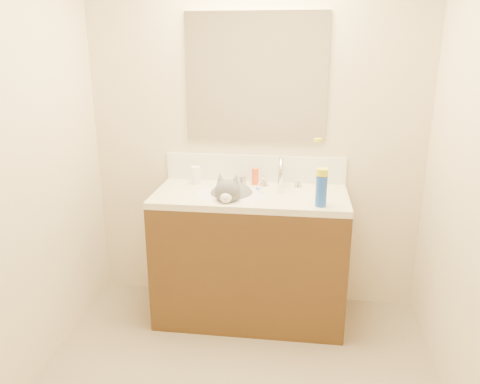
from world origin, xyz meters
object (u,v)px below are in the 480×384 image
(vanity_cabinet, at_px, (250,259))
(silver_jar, at_px, (242,180))
(pill_bottle, at_px, (196,175))
(spray_can, at_px, (321,191))
(cat, at_px, (231,198))
(faucet, at_px, (281,175))
(basin, at_px, (231,204))
(amber_bottle, at_px, (255,176))

(vanity_cabinet, height_order, silver_jar, silver_jar)
(vanity_cabinet, bearing_deg, pill_bottle, 157.78)
(silver_jar, height_order, spray_can, spray_can)
(vanity_cabinet, relative_size, cat, 2.91)
(faucet, bearing_deg, cat, -150.43)
(vanity_cabinet, height_order, faucet, faucet)
(basin, relative_size, silver_jar, 7.77)
(basin, distance_m, amber_bottle, 0.29)
(amber_bottle, relative_size, spray_can, 0.62)
(basin, distance_m, faucet, 0.38)
(vanity_cabinet, distance_m, basin, 0.40)
(vanity_cabinet, distance_m, amber_bottle, 0.54)
(pill_bottle, height_order, silver_jar, pill_bottle)
(vanity_cabinet, bearing_deg, silver_jar, 113.06)
(faucet, xyz_separation_m, silver_jar, (-0.26, 0.04, -0.06))
(vanity_cabinet, xyz_separation_m, cat, (-0.12, -0.03, 0.42))
(vanity_cabinet, relative_size, faucet, 4.29)
(vanity_cabinet, height_order, basin, basin)
(basin, bearing_deg, faucet, 29.12)
(spray_can, bearing_deg, vanity_cabinet, 155.73)
(faucet, bearing_deg, amber_bottle, 161.93)
(pill_bottle, height_order, amber_bottle, pill_bottle)
(pill_bottle, relative_size, amber_bottle, 1.07)
(amber_bottle, bearing_deg, basin, -119.92)
(cat, relative_size, silver_jar, 7.12)
(cat, bearing_deg, basin, 140.92)
(pill_bottle, xyz_separation_m, amber_bottle, (0.39, 0.04, -0.00))
(vanity_cabinet, xyz_separation_m, silver_jar, (-0.08, 0.18, 0.48))
(faucet, bearing_deg, pill_bottle, 178.09)
(basin, distance_m, spray_can, 0.59)
(faucet, height_order, pill_bottle, faucet)
(basin, xyz_separation_m, silver_jar, (0.04, 0.21, 0.10))
(silver_jar, bearing_deg, basin, -101.61)
(pill_bottle, height_order, spray_can, spray_can)
(pill_bottle, bearing_deg, silver_jar, 4.62)
(silver_jar, relative_size, spray_can, 0.33)
(basin, relative_size, amber_bottle, 4.13)
(faucet, relative_size, pill_bottle, 2.40)
(silver_jar, bearing_deg, amber_bottle, 8.48)
(silver_jar, height_order, amber_bottle, amber_bottle)
(spray_can, bearing_deg, silver_jar, 143.39)
(pill_bottle, distance_m, amber_bottle, 0.39)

